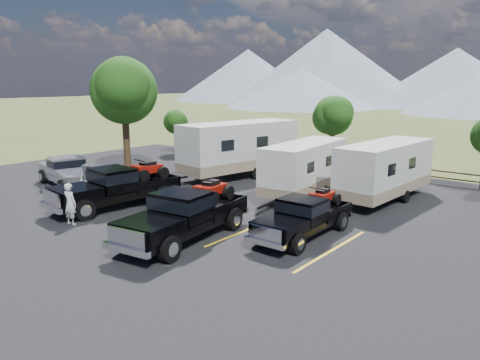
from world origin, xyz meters
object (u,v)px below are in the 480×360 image
Objects in this scene: trailer_left at (239,148)px; person_b at (87,181)px; rig_left at (118,186)px; person_a at (70,204)px; rig_right at (304,216)px; rig_center at (186,213)px; trailer_right at (385,171)px; pickup_silver at (68,172)px; tree_big_nw at (124,91)px; trailer_center at (305,168)px.

trailer_left is 10.05m from person_b.
person_a is (0.78, -3.14, -0.15)m from rig_left.
person_a is (-8.92, -5.02, 0.05)m from rig_right.
rig_center is 12.70m from trailer_left.
rig_left is at bearing -132.65° from trailer_right.
rig_left is at bearing 160.18° from rig_center.
rig_right is 2.95× the size of person_b.
pickup_silver is at bearing -148.26° from trailer_right.
rig_left is (7.19, -6.22, -4.48)m from tree_big_nw.
trailer_center reaches higher than rig_center.
person_b is (-2.83, -9.60, -0.95)m from trailer_left.
rig_right is at bearing -159.34° from person_a.
person_a is (-5.34, -11.02, -0.61)m from trailer_center.
rig_left is 13.85m from trailer_right.
rig_left is at bearing -84.75° from person_a.
person_b is at bearing 90.31° from pickup_silver.
rig_left is at bearing -40.86° from tree_big_nw.
rig_center is at bearing -4.78° from rig_left.
rig_center is 11.61m from trailer_right.
person_a is at bearing 73.42° from pickup_silver.
rig_center is at bearing -44.98° from person_b.
rig_left is 1.26× the size of rig_right.
rig_center is (13.34, -7.54, -4.49)m from tree_big_nw.
trailer_left is 12.94m from person_a.
trailer_left is (-9.72, 7.86, 1.00)m from rig_right.
rig_right is 12.54m from trailer_left.
trailer_right is (17.10, 3.43, -3.94)m from tree_big_nw.
trailer_right reaches higher than person_b.
trailer_left is 10.72m from pickup_silver.
trailer_right is (9.92, 9.65, 0.53)m from rig_left.
trailer_left reaches higher than rig_center.
trailer_left reaches higher than rig_right.
rig_center is (6.15, -1.33, -0.02)m from rig_left.
person_a is (6.84, -4.07, 0.00)m from pickup_silver.
person_a is at bearing -169.05° from rig_center.
tree_big_nw is at bearing -178.66° from trailer_center.
tree_big_nw reaches higher than person_a.
trailer_right is (0.22, 7.76, 0.73)m from rig_right.
trailer_center is (13.30, 1.67, -4.01)m from tree_big_nw.
rig_left is at bearing -38.57° from person_b.
person_b is at bearing -50.83° from person_a.
pickup_silver is (-6.05, -8.80, -0.95)m from trailer_left.
trailer_right is at bearing 51.59° from rig_left.
trailer_left is 9.94m from trailer_right.
rig_right is 12.67m from person_b.
rig_center is at bearing -29.49° from tree_big_nw.
pickup_silver is at bearing -39.45° from person_a.
pickup_silver is at bearing 178.60° from rig_left.
rig_center reaches higher than person_a.
trailer_center is 1.36× the size of pickup_silver.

